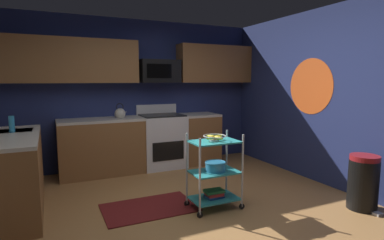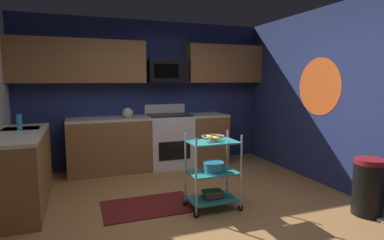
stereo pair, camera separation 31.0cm
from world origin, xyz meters
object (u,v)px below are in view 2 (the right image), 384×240
rolling_cart (213,172)px  book_stack (213,194)px  mixing_bowl_large (214,167)px  trash_can (369,187)px  oven_range (169,140)px  kettle (128,113)px  fruit_bowl (213,137)px  microwave (167,71)px  dish_soap_bottle (19,122)px

rolling_cart → book_stack: size_ratio=3.81×
mixing_bowl_large → trash_can: 1.79m
oven_range → mixing_bowl_large: size_ratio=4.37×
book_stack → kettle: 2.26m
fruit_bowl → trash_can: size_ratio=0.41×
oven_range → kettle: (-0.73, -0.00, 0.52)m
mixing_bowl_large → book_stack: size_ratio=1.05×
microwave → rolling_cart: bearing=-91.1°
oven_range → book_stack: size_ratio=4.58×
microwave → fruit_bowl: bearing=-91.1°
mixing_bowl_large → dish_soap_bottle: dish_soap_bottle is taller
microwave → trash_can: microwave is taller
oven_range → rolling_cart: bearing=-91.1°
mixing_bowl_large → dish_soap_bottle: bearing=153.3°
rolling_cart → book_stack: bearing=0.0°
mixing_bowl_large → dish_soap_bottle: (-2.20, 1.10, 0.50)m
rolling_cart → fruit_bowl: rolling_cart is taller
mixing_bowl_large → book_stack: mixing_bowl_large is taller
oven_range → microwave: 1.23m
oven_range → book_stack: (-0.04, -2.00, -0.30)m
microwave → trash_can: 3.56m
oven_range → book_stack: 2.02m
microwave → kettle: 1.02m
microwave → rolling_cart: 2.44m
kettle → trash_can: kettle is taller
oven_range → book_stack: oven_range is taller
rolling_cart → kettle: bearing=109.1°
mixing_bowl_large → trash_can: (1.60, -0.78, -0.19)m
oven_range → trash_can: (1.57, -2.78, -0.15)m
oven_range → trash_can: oven_range is taller
trash_can → dish_soap_bottle: bearing=153.6°
oven_range → trash_can: 3.19m
oven_range → rolling_cart: 2.00m
fruit_bowl → book_stack: bearing=26.6°
oven_range → microwave: microwave is taller
rolling_cart → trash_can: 1.79m
oven_range → dish_soap_bottle: (-2.22, -0.89, 0.54)m
fruit_bowl → mixing_bowl_large: size_ratio=1.08×
kettle → fruit_bowl: bearing=-70.9°
mixing_bowl_large → trash_can: trash_can is taller
oven_range → dish_soap_bottle: 2.46m
book_stack → trash_can: size_ratio=0.36×
rolling_cart → trash_can: (1.61, -0.78, -0.12)m
microwave → kettle: microwave is taller
mixing_bowl_large → fruit_bowl: bearing=-180.0°
microwave → book_stack: microwave is taller
mixing_bowl_large → kettle: bearing=109.5°
microwave → rolling_cart: size_ratio=0.77×
fruit_bowl → book_stack: size_ratio=1.13×
fruit_bowl → mixing_bowl_large: (0.01, 0.00, -0.36)m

